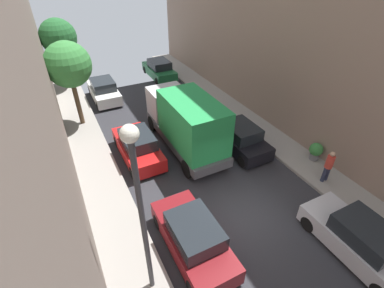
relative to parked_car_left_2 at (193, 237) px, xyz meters
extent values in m
plane|color=#2D2D33|center=(2.70, 0.55, -0.72)|extent=(32.00, 32.00, 0.00)
cube|color=gray|center=(-2.30, 0.55, -0.64)|extent=(2.00, 44.00, 0.15)
cube|color=gray|center=(7.70, 0.55, -0.64)|extent=(2.00, 44.00, 0.15)
cube|color=maroon|center=(0.00, 0.04, -0.17)|extent=(1.76, 4.20, 0.76)
cube|color=#1E2328|center=(0.00, -0.11, 0.53)|extent=(1.56, 2.10, 0.64)
cylinder|color=black|center=(-0.78, 1.59, -0.40)|extent=(0.22, 0.64, 0.64)
cylinder|color=black|center=(0.78, 1.59, -0.40)|extent=(0.22, 0.64, 0.64)
cylinder|color=black|center=(0.78, -1.51, -0.40)|extent=(0.22, 0.64, 0.64)
cube|color=red|center=(0.00, 6.59, -0.17)|extent=(1.76, 4.20, 0.76)
cube|color=#1E2328|center=(0.00, 6.44, 0.53)|extent=(1.56, 2.10, 0.64)
cylinder|color=black|center=(-0.78, 8.14, -0.40)|extent=(0.22, 0.64, 0.64)
cylinder|color=black|center=(0.78, 8.14, -0.40)|extent=(0.22, 0.64, 0.64)
cylinder|color=black|center=(-0.78, 5.04, -0.40)|extent=(0.22, 0.64, 0.64)
cylinder|color=black|center=(0.78, 5.04, -0.40)|extent=(0.22, 0.64, 0.64)
cube|color=white|center=(0.00, 14.81, -0.17)|extent=(1.76, 4.20, 0.76)
cube|color=#1E2328|center=(0.00, 14.66, 0.53)|extent=(1.56, 2.10, 0.64)
cylinder|color=black|center=(-0.78, 16.36, -0.40)|extent=(0.22, 0.64, 0.64)
cylinder|color=black|center=(0.78, 16.36, -0.40)|extent=(0.22, 0.64, 0.64)
cylinder|color=black|center=(-0.78, 13.26, -0.40)|extent=(0.22, 0.64, 0.64)
cylinder|color=black|center=(0.78, 13.26, -0.40)|extent=(0.22, 0.64, 0.64)
cube|color=silver|center=(5.40, -2.84, -0.17)|extent=(1.76, 4.20, 0.76)
cube|color=#1E2328|center=(5.40, -2.99, 0.53)|extent=(1.56, 2.10, 0.64)
cylinder|color=black|center=(4.62, -1.29, -0.40)|extent=(0.22, 0.64, 0.64)
cylinder|color=black|center=(6.18, -1.29, -0.40)|extent=(0.22, 0.64, 0.64)
cube|color=black|center=(5.40, 4.83, -0.17)|extent=(1.76, 4.20, 0.76)
cube|color=#1E2328|center=(5.40, 4.68, 0.53)|extent=(1.56, 2.10, 0.64)
cylinder|color=black|center=(4.62, 6.38, -0.40)|extent=(0.22, 0.64, 0.64)
cylinder|color=black|center=(6.18, 6.38, -0.40)|extent=(0.22, 0.64, 0.64)
cylinder|color=black|center=(4.62, 3.28, -0.40)|extent=(0.22, 0.64, 0.64)
cylinder|color=black|center=(6.18, 3.28, -0.40)|extent=(0.22, 0.64, 0.64)
cube|color=#1E6638|center=(5.40, 17.07, -0.17)|extent=(1.76, 4.20, 0.76)
cube|color=#1E2328|center=(5.40, 16.92, 0.53)|extent=(1.56, 2.10, 0.64)
cylinder|color=black|center=(4.62, 18.62, -0.40)|extent=(0.22, 0.64, 0.64)
cylinder|color=black|center=(6.18, 18.62, -0.40)|extent=(0.22, 0.64, 0.64)
cylinder|color=black|center=(4.62, 15.52, -0.40)|extent=(0.22, 0.64, 0.64)
cylinder|color=black|center=(6.18, 15.52, -0.40)|extent=(0.22, 0.64, 0.64)
cube|color=#4C4C51|center=(2.70, 6.30, 0.01)|extent=(2.20, 6.60, 0.50)
cube|color=#B7B7BC|center=(2.70, 8.70, 1.11)|extent=(2.10, 1.80, 1.70)
cube|color=green|center=(2.70, 5.30, 1.46)|extent=(2.24, 4.20, 2.40)
cylinder|color=black|center=(1.72, 8.90, -0.24)|extent=(0.30, 0.96, 0.96)
cylinder|color=black|center=(3.68, 8.90, -0.24)|extent=(0.30, 0.96, 0.96)
cylinder|color=black|center=(1.72, 3.90, -0.24)|extent=(0.30, 0.96, 0.96)
cylinder|color=black|center=(3.68, 3.90, -0.24)|extent=(0.30, 0.96, 0.96)
cylinder|color=#2D334C|center=(7.34, 0.42, -0.16)|extent=(0.18, 0.18, 0.82)
cylinder|color=#2D334C|center=(7.56, 0.42, -0.16)|extent=(0.18, 0.18, 0.82)
cylinder|color=#D83F33|center=(7.45, 0.42, 0.57)|extent=(0.36, 0.36, 0.64)
sphere|color=tan|center=(7.45, 0.42, 1.03)|extent=(0.24, 0.24, 0.24)
cylinder|color=brown|center=(-2.02, 18.34, 0.88)|extent=(0.29, 0.29, 2.90)
sphere|color=#23602D|center=(-2.02, 18.34, 3.35)|extent=(2.70, 2.70, 2.70)
cylinder|color=brown|center=(-2.17, 11.59, 0.87)|extent=(0.29, 0.29, 2.87)
sphere|color=#38843D|center=(-2.17, 11.59, 3.31)|extent=(2.67, 2.67, 2.67)
cylinder|color=slate|center=(8.31, 1.89, -0.39)|extent=(0.47, 0.47, 0.35)
sphere|color=#38843D|center=(8.31, 1.89, 0.06)|extent=(0.71, 0.71, 0.71)
cylinder|color=#333338|center=(-1.90, -0.66, 2.36)|extent=(0.16, 0.16, 5.85)
sphere|color=white|center=(-1.90, -0.66, 5.50)|extent=(0.44, 0.44, 0.44)
camera|label=1|loc=(-3.00, -5.78, 8.76)|focal=26.16mm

